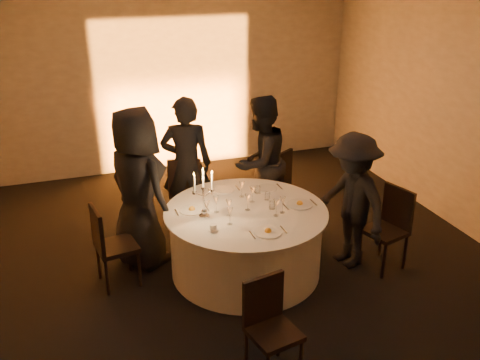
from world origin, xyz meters
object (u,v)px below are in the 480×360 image
object	(u,v)px
guest_back_left	(186,164)
guest_back_right	(260,162)
chair_back_left	(185,187)
guest_right	(352,201)
banquet_table	(246,241)
chair_left	(109,242)
chair_back_right	(275,179)
candelabra	(204,200)
guest_left	(138,189)
chair_front	(269,322)
chair_right	(390,223)
coffee_cup	(213,228)

from	to	relation	value
guest_back_left	guest_back_right	world-z (taller)	guest_back_left
chair_back_left	guest_right	size ratio (longest dim) A/B	0.61
banquet_table	chair_left	bearing A→B (deg)	171.70
banquet_table	guest_right	xyz separation A→B (m)	(1.19, -0.21, 0.41)
guest_back_right	chair_left	bearing A→B (deg)	-5.73
banquet_table	chair_back_right	bearing A→B (deg)	54.84
chair_back_right	candelabra	distance (m)	1.87
chair_back_left	guest_left	bearing A→B (deg)	60.22
chair_front	guest_right	bearing A→B (deg)	29.83
chair_back_left	chair_front	size ratio (longest dim) A/B	1.09
guest_left	guest_back_right	world-z (taller)	guest_left
guest_left	chair_right	bearing A→B (deg)	-139.35
guest_back_right	guest_right	bearing A→B (deg)	87.31
chair_left	banquet_table	bearing A→B (deg)	-107.54
chair_left	chair_back_right	size ratio (longest dim) A/B	1.00
guest_back_right	chair_front	bearing A→B (deg)	42.44
guest_back_right	candelabra	bearing A→B (deg)	17.22
banquet_table	chair_right	world-z (taller)	chair_right
banquet_table	chair_left	world-z (taller)	chair_left
banquet_table	chair_right	distance (m)	1.65
chair_back_right	coffee_cup	world-z (taller)	chair_back_right
chair_right	guest_back_left	xyz separation A→B (m)	(-1.95, 1.66, 0.35)
chair_left	chair_right	world-z (taller)	chair_right
chair_front	guest_back_left	bearing A→B (deg)	79.05
guest_back_left	chair_left	bearing A→B (deg)	58.97
chair_left	guest_back_right	distance (m)	2.24
guest_back_right	chair_back_left	bearing A→B (deg)	-43.77
guest_right	coffee_cup	size ratio (longest dim) A/B	14.48
chair_left	guest_back_left	xyz separation A→B (m)	(1.12, 1.04, 0.36)
chair_back_right	chair_right	size ratio (longest dim) A/B	0.99
chair_right	coffee_cup	distance (m)	2.08
chair_left	chair_front	world-z (taller)	chair_left
chair_right	guest_back_right	bearing A→B (deg)	-160.93
chair_left	guest_back_left	bearing A→B (deg)	-56.12
chair_right	guest_back_right	distance (m)	1.82
guest_left	chair_left	bearing A→B (deg)	104.62
chair_left	guest_right	bearing A→B (deg)	-108.41
candelabra	banquet_table	bearing A→B (deg)	0.15
guest_back_left	candelabra	distance (m)	1.27
chair_front	candelabra	size ratio (longest dim) A/B	1.56
guest_back_left	guest_back_right	bearing A→B (deg)	-175.92
chair_back_right	guest_left	world-z (taller)	guest_left
coffee_cup	guest_left	bearing A→B (deg)	123.63
guest_right	candelabra	distance (m)	1.68
guest_back_right	candelabra	world-z (taller)	guest_back_right
chair_right	guest_left	world-z (taller)	guest_left
chair_back_left	chair_back_right	distance (m)	1.24
chair_left	coffee_cup	xyz separation A→B (m)	(1.01, -0.54, 0.27)
chair_back_right	guest_left	xyz separation A→B (m)	(-1.94, -0.63, 0.41)
chair_back_right	guest_back_left	distance (m)	1.27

